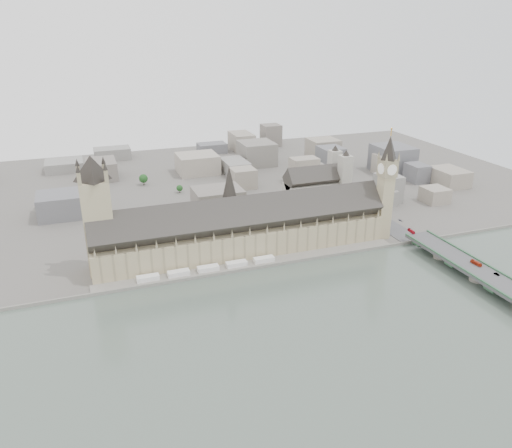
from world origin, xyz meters
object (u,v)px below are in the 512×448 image
object	(u,v)px
victoria_tower	(97,210)
car_approach	(400,220)
elizabeth_tower	(386,180)
westminster_abbey	(317,190)
red_bus_south	(476,263)
car_silver	(497,274)
red_bus_north	(411,231)
palace_of_westminster	(243,230)
westminster_bridge	(471,271)

from	to	relation	value
victoria_tower	car_approach	world-z (taller)	victoria_tower
elizabeth_tower	westminster_abbey	world-z (taller)	elizabeth_tower
red_bus_south	car_silver	distance (m)	20.23
red_bus_north	car_approach	world-z (taller)	red_bus_north
palace_of_westminster	elizabeth_tower	xyz separation A→B (m)	(138.00, -11.70, 35.38)
red_bus_north	car_approach	size ratio (longest dim) A/B	2.30
elizabeth_tower	victoria_tower	xyz separation A→B (m)	(-260.00, 18.00, -2.88)
red_bus_north	car_silver	xyz separation A→B (m)	(11.13, -95.36, -0.64)
elizabeth_tower	victoria_tower	distance (m)	260.64
car_approach	red_bus_south	bearing A→B (deg)	-103.56
red_bus_north	elizabeth_tower	bearing A→B (deg)	139.42
elizabeth_tower	car_silver	bearing A→B (deg)	-75.12
elizabeth_tower	westminster_bridge	size ratio (longest dim) A/B	0.33
palace_of_westminster	car_silver	size ratio (longest dim) A/B	58.70
palace_of_westminster	car_approach	bearing A→B (deg)	-1.09
red_bus_north	westminster_abbey	bearing A→B (deg)	118.65
palace_of_westminster	westminster_bridge	xyz separation A→B (m)	(162.00, -107.20, -17.58)
westminster_abbey	car_silver	distance (m)	210.93
red_bus_north	red_bus_south	bearing A→B (deg)	-78.20
victoria_tower	westminster_abbey	world-z (taller)	victoria_tower
victoria_tower	westminster_bridge	bearing A→B (deg)	-21.78
palace_of_westminster	westminster_bridge	size ratio (longest dim) A/B	0.82
victoria_tower	car_approach	distance (m)	291.08
westminster_bridge	red_bus_south	xyz separation A→B (m)	(4.36, 0.20, 6.59)
red_bus_north	car_approach	distance (m)	29.68
palace_of_westminster	elizabeth_tower	bearing A→B (deg)	-4.85
victoria_tower	elizabeth_tower	bearing A→B (deg)	-3.96
westminster_abbey	red_bus_north	size ratio (longest dim) A/B	6.84
palace_of_westminster	car_silver	distance (m)	211.51
palace_of_westminster	westminster_abbey	bearing A→B (deg)	34.17
palace_of_westminster	westminster_bridge	world-z (taller)	palace_of_westminster
westminster_bridge	car_silver	bearing A→B (deg)	-71.48
westminster_abbey	car_silver	bearing A→B (deg)	-74.08
red_bus_south	red_bus_north	bearing A→B (deg)	93.03
elizabeth_tower	red_bus_south	world-z (taller)	elizabeth_tower
elizabeth_tower	red_bus_north	distance (m)	54.23
westminster_bridge	red_bus_north	size ratio (longest dim) A/B	32.71
victoria_tower	westminster_bridge	world-z (taller)	victoria_tower
red_bus_south	palace_of_westminster	bearing A→B (deg)	143.59
palace_of_westminster	red_bus_south	xyz separation A→B (m)	(166.36, -107.00, -10.99)
elizabeth_tower	westminster_bridge	distance (m)	111.81
elizabeth_tower	car_silver	distance (m)	128.34
victoria_tower	red_bus_north	world-z (taller)	victoria_tower
elizabeth_tower	westminster_abbey	bearing A→B (deg)	107.29
victoria_tower	westminster_bridge	distance (m)	309.91
westminster_bridge	westminster_abbey	bearing A→B (deg)	105.64
westminster_abbey	car_silver	xyz separation A→B (m)	(57.74, -202.38, -14.09)
victoria_tower	westminster_abbey	distance (m)	244.79
westminster_bridge	red_bus_south	distance (m)	7.91
victoria_tower	red_bus_south	bearing A→B (deg)	-21.45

